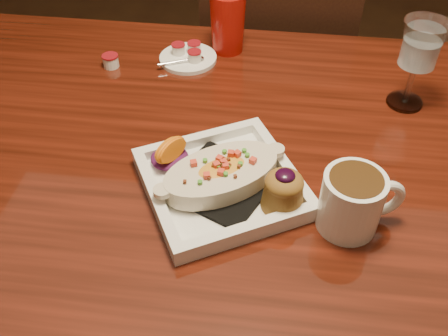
# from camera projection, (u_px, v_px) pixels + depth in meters

# --- Properties ---
(table) EXTENTS (1.50, 0.90, 0.75)m
(table) POSITION_uv_depth(u_px,v_px,m) (261.00, 191.00, 0.96)
(table) COLOR #5F1A0D
(table) RESTS_ON floor
(chair_far) EXTENTS (0.42, 0.42, 0.93)m
(chair_far) POSITION_uv_depth(u_px,v_px,m) (274.00, 75.00, 1.51)
(chair_far) COLOR black
(chair_far) RESTS_ON floor
(plate) EXTENTS (0.33, 0.33, 0.08)m
(plate) POSITION_uv_depth(u_px,v_px,m) (228.00, 180.00, 0.80)
(plate) COLOR white
(plate) RESTS_ON table
(coffee_mug) EXTENTS (0.13, 0.09, 0.10)m
(coffee_mug) POSITION_uv_depth(u_px,v_px,m) (353.00, 200.00, 0.74)
(coffee_mug) COLOR white
(coffee_mug) RESTS_ON table
(goblet) EXTENTS (0.08, 0.08, 0.18)m
(goblet) POSITION_uv_depth(u_px,v_px,m) (420.00, 49.00, 0.91)
(goblet) COLOR silver
(goblet) RESTS_ON table
(saucer) EXTENTS (0.13, 0.13, 0.09)m
(saucer) POSITION_uv_depth(u_px,v_px,m) (188.00, 56.00, 1.11)
(saucer) COLOR white
(saucer) RESTS_ON table
(creamer_loose) EXTENTS (0.04, 0.04, 0.03)m
(creamer_loose) POSITION_uv_depth(u_px,v_px,m) (111.00, 61.00, 1.09)
(creamer_loose) COLOR white
(creamer_loose) RESTS_ON table
(red_tumbler) EXTENTS (0.08, 0.08, 0.14)m
(red_tumbler) POSITION_uv_depth(u_px,v_px,m) (228.00, 23.00, 1.10)
(red_tumbler) COLOR #B8150D
(red_tumbler) RESTS_ON table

